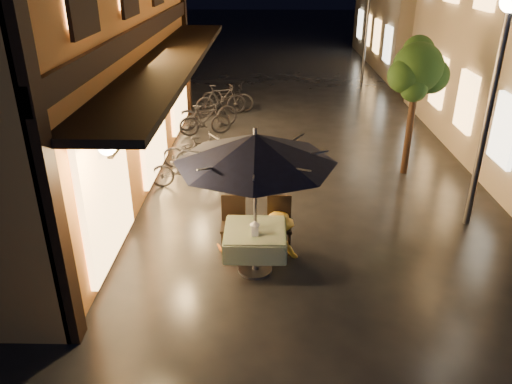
{
  "coord_description": "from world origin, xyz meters",
  "views": [
    {
      "loc": [
        -0.91,
        -6.61,
        4.7
      ],
      "look_at": [
        -1.07,
        0.9,
        1.15
      ],
      "focal_mm": 35.0,
      "sensor_mm": 36.0,
      "label": 1
    }
  ],
  "objects_px": {
    "patio_umbrella": "(255,148)",
    "table_lantern": "(255,227)",
    "person_orange": "(234,218)",
    "bicycle_0": "(185,168)",
    "streetlamp_near": "(497,72)",
    "cafe_table": "(255,240)",
    "person_yellow": "(278,214)"
  },
  "relations": [
    {
      "from": "person_orange",
      "to": "bicycle_0",
      "type": "bearing_deg",
      "value": -51.49
    },
    {
      "from": "streetlamp_near",
      "to": "patio_umbrella",
      "type": "relative_size",
      "value": 1.71
    },
    {
      "from": "table_lantern",
      "to": "person_orange",
      "type": "height_order",
      "value": "person_orange"
    },
    {
      "from": "streetlamp_near",
      "to": "table_lantern",
      "type": "height_order",
      "value": "streetlamp_near"
    },
    {
      "from": "bicycle_0",
      "to": "table_lantern",
      "type": "bearing_deg",
      "value": -166.81
    },
    {
      "from": "cafe_table",
      "to": "person_yellow",
      "type": "xyz_separation_m",
      "value": [
        0.38,
        0.57,
        0.16
      ]
    },
    {
      "from": "streetlamp_near",
      "to": "patio_umbrella",
      "type": "xyz_separation_m",
      "value": [
        -4.07,
        -1.7,
        -0.77
      ]
    },
    {
      "from": "streetlamp_near",
      "to": "cafe_table",
      "type": "distance_m",
      "value": 4.99
    },
    {
      "from": "patio_umbrella",
      "to": "person_yellow",
      "type": "xyz_separation_m",
      "value": [
        0.38,
        0.57,
        -1.4
      ]
    },
    {
      "from": "cafe_table",
      "to": "streetlamp_near",
      "type": "bearing_deg",
      "value": 22.7
    },
    {
      "from": "cafe_table",
      "to": "patio_umbrella",
      "type": "relative_size",
      "value": 0.4
    },
    {
      "from": "cafe_table",
      "to": "person_yellow",
      "type": "bearing_deg",
      "value": 56.37
    },
    {
      "from": "cafe_table",
      "to": "bicycle_0",
      "type": "xyz_separation_m",
      "value": [
        -1.64,
        3.37,
        -0.18
      ]
    },
    {
      "from": "streetlamp_near",
      "to": "person_orange",
      "type": "bearing_deg",
      "value": -165.36
    },
    {
      "from": "streetlamp_near",
      "to": "bicycle_0",
      "type": "relative_size",
      "value": 2.7
    },
    {
      "from": "table_lantern",
      "to": "bicycle_0",
      "type": "xyz_separation_m",
      "value": [
        -1.64,
        3.54,
        -0.51
      ]
    },
    {
      "from": "bicycle_0",
      "to": "person_yellow",
      "type": "bearing_deg",
      "value": -155.73
    },
    {
      "from": "patio_umbrella",
      "to": "streetlamp_near",
      "type": "bearing_deg",
      "value": 22.7
    },
    {
      "from": "table_lantern",
      "to": "streetlamp_near",
      "type": "bearing_deg",
      "value": 24.81
    },
    {
      "from": "table_lantern",
      "to": "person_yellow",
      "type": "relative_size",
      "value": 0.17
    },
    {
      "from": "patio_umbrella",
      "to": "bicycle_0",
      "type": "height_order",
      "value": "patio_umbrella"
    },
    {
      "from": "patio_umbrella",
      "to": "person_orange",
      "type": "relative_size",
      "value": 1.81
    },
    {
      "from": "table_lantern",
      "to": "person_orange",
      "type": "xyz_separation_m",
      "value": [
        -0.38,
        0.72,
        -0.23
      ]
    },
    {
      "from": "streetlamp_near",
      "to": "person_yellow",
      "type": "xyz_separation_m",
      "value": [
        -3.69,
        -1.13,
        -2.17
      ]
    },
    {
      "from": "cafe_table",
      "to": "person_orange",
      "type": "distance_m",
      "value": 0.67
    },
    {
      "from": "streetlamp_near",
      "to": "cafe_table",
      "type": "xyz_separation_m",
      "value": [
        -4.07,
        -1.7,
        -2.33
      ]
    },
    {
      "from": "person_orange",
      "to": "bicycle_0",
      "type": "relative_size",
      "value": 0.87
    },
    {
      "from": "cafe_table",
      "to": "patio_umbrella",
      "type": "height_order",
      "value": "patio_umbrella"
    },
    {
      "from": "patio_umbrella",
      "to": "table_lantern",
      "type": "height_order",
      "value": "patio_umbrella"
    },
    {
      "from": "bicycle_0",
      "to": "cafe_table",
      "type": "bearing_deg",
      "value": -165.66
    },
    {
      "from": "person_yellow",
      "to": "cafe_table",
      "type": "bearing_deg",
      "value": 76.06
    },
    {
      "from": "patio_umbrella",
      "to": "person_yellow",
      "type": "distance_m",
      "value": 1.56
    }
  ]
}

